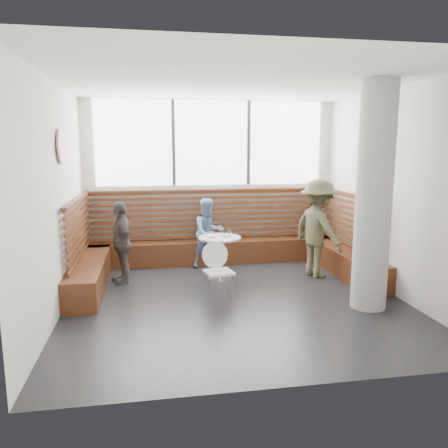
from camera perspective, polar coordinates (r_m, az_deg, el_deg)
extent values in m
cube|color=silver|center=(6.38, 1.52, 3.79)|extent=(5.00, 5.00, 3.20)
cube|color=black|center=(6.74, 1.45, -9.85)|extent=(5.00, 5.00, 0.01)
cube|color=white|center=(6.41, 1.59, 18.14)|extent=(5.00, 5.00, 0.01)
cube|color=white|center=(8.79, -1.65, 10.53)|extent=(4.50, 0.02, 1.65)
cube|color=#3F3F42|center=(8.69, -6.62, 10.48)|extent=(0.06, 0.04, 1.65)
cube|color=#3F3F42|center=(8.90, 3.23, 10.51)|extent=(0.06, 0.04, 1.65)
cube|color=#422010|center=(8.80, -1.37, -3.59)|extent=(5.00, 0.50, 0.45)
cube|color=#422010|center=(7.81, -16.90, -5.78)|extent=(0.50, 2.50, 0.45)
cube|color=#422010|center=(8.49, 14.89, -4.43)|extent=(0.50, 2.50, 0.45)
cube|color=#472211|center=(8.83, -1.55, 1.25)|extent=(4.88, 0.08, 0.98)
cube|color=#472211|center=(7.68, -18.43, -0.57)|extent=(0.08, 2.38, 0.98)
cube|color=#472211|center=(8.42, 16.16, 0.43)|extent=(0.08, 2.38, 0.98)
cylinder|color=gray|center=(6.45, 18.98, 3.32)|extent=(0.50, 0.50, 3.20)
cylinder|color=white|center=(6.73, -20.49, 9.47)|extent=(0.03, 0.50, 0.50)
cylinder|color=silver|center=(7.74, -0.56, -7.13)|extent=(0.46, 0.46, 0.03)
cylinder|color=silver|center=(7.64, -0.57, -4.50)|extent=(0.07, 0.07, 0.73)
cylinder|color=#B7B7BA|center=(7.56, -0.57, -1.83)|extent=(0.74, 0.74, 0.03)
cube|color=white|center=(6.64, -0.67, -6.33)|extent=(0.40, 0.38, 0.04)
cylinder|color=white|center=(6.74, -0.90, -4.02)|extent=(0.41, 0.10, 0.41)
cylinder|color=silver|center=(6.55, -1.86, -8.60)|extent=(0.02, 0.02, 0.40)
cylinder|color=silver|center=(6.60, 0.92, -8.45)|extent=(0.02, 0.02, 0.40)
cylinder|color=silver|center=(6.81, -2.19, -7.85)|extent=(0.02, 0.02, 0.40)
cylinder|color=silver|center=(6.86, 0.48, -7.72)|extent=(0.02, 0.02, 0.40)
imported|color=#4C4C33|center=(7.90, 12.18, -0.60)|extent=(0.97, 1.27, 1.74)
imported|color=#7399C8|center=(8.43, -2.05, -1.14)|extent=(0.78, 0.70, 1.33)
imported|color=#4C4844|center=(7.62, -13.28, -2.33)|extent=(0.57, 0.88, 1.40)
cylinder|color=white|center=(7.59, -1.53, -1.60)|extent=(0.19, 0.19, 0.01)
cylinder|color=white|center=(7.70, 0.20, -1.43)|extent=(0.20, 0.20, 0.01)
cylinder|color=white|center=(7.49, -1.58, -1.37)|extent=(0.07, 0.07, 0.11)
cylinder|color=white|center=(7.50, 0.17, -1.39)|extent=(0.07, 0.07, 0.10)
cylinder|color=white|center=(7.64, 0.73, -1.19)|extent=(0.06, 0.06, 0.10)
cube|color=#A5C64C|center=(7.35, -0.12, -2.02)|extent=(0.19, 0.14, 0.00)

